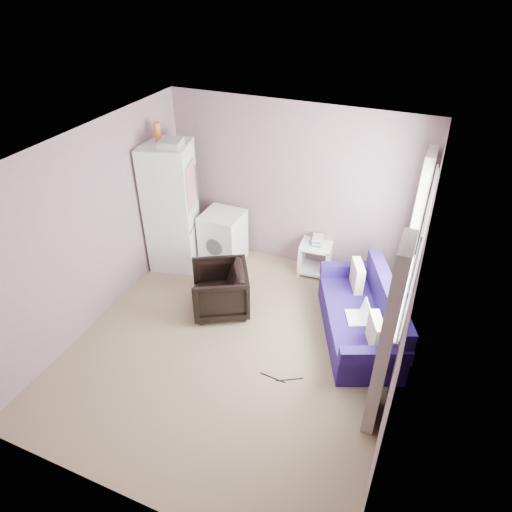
% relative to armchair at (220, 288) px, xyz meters
% --- Properties ---
extents(room, '(3.84, 4.24, 2.54)m').
position_rel_armchair_xyz_m(room, '(0.48, -0.56, 0.88)').
color(room, '#968162').
rests_on(room, ground).
extents(armchair, '(0.95, 0.96, 0.75)m').
position_rel_armchair_xyz_m(armchair, '(0.00, 0.00, 0.00)').
color(armchair, black).
rests_on(armchair, ground).
extents(fridge, '(0.82, 0.82, 2.21)m').
position_rel_armchair_xyz_m(fridge, '(-1.16, 0.78, 0.61)').
color(fridge, white).
rests_on(fridge, ground).
extents(washing_machine, '(0.59, 0.61, 0.83)m').
position_rel_armchair_xyz_m(washing_machine, '(-0.49, 1.10, 0.06)').
color(washing_machine, white).
rests_on(washing_machine, ground).
extents(side_table, '(0.49, 0.49, 0.62)m').
position_rel_armchair_xyz_m(side_table, '(0.93, 1.38, -0.08)').
color(side_table, white).
rests_on(side_table, ground).
extents(sofa, '(1.41, 1.92, 0.78)m').
position_rel_armchair_xyz_m(sofa, '(1.89, 0.24, -0.09)').
color(sofa, navy).
rests_on(sofa, ground).
extents(window_dressing, '(0.17, 2.62, 2.18)m').
position_rel_armchair_xyz_m(window_dressing, '(2.25, 0.13, 0.73)').
color(window_dressing, white).
rests_on(window_dressing, ground).
extents(floor_cables, '(0.49, 0.17, 0.01)m').
position_rel_armchair_xyz_m(floor_cables, '(1.19, -0.84, -0.37)').
color(floor_cables, black).
rests_on(floor_cables, ground).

